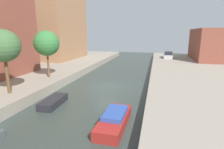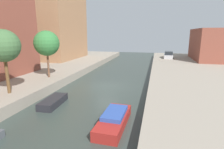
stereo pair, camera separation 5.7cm
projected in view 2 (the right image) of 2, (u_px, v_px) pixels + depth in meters
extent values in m
plane|color=#333D38|center=(107.00, 86.00, 21.77)|extent=(84.00, 84.00, 0.00)
cube|color=gray|center=(3.00, 76.00, 25.18)|extent=(20.00, 64.00, 1.00)
cube|color=#9E704C|center=(52.00, 0.00, 37.21)|extent=(10.00, 12.96, 24.04)
cube|color=brown|center=(221.00, 45.00, 36.06)|extent=(10.00, 12.25, 6.22)
cylinder|color=brown|center=(7.00, 75.00, 15.89)|extent=(0.28, 0.28, 3.24)
sphere|color=#3E6438|center=(3.00, 46.00, 15.32)|extent=(2.78, 2.78, 2.78)
cylinder|color=brown|center=(48.00, 65.00, 21.86)|extent=(0.23, 0.23, 3.07)
sphere|color=#337338|center=(47.00, 43.00, 21.29)|extent=(2.97, 2.97, 2.97)
cube|color=#B7B7BC|center=(168.00, 56.00, 39.77)|extent=(1.98, 4.53, 0.78)
cube|color=#1E2328|center=(169.00, 53.00, 39.28)|extent=(1.69, 2.51, 0.70)
cube|color=#232328|center=(53.00, 102.00, 16.05)|extent=(1.51, 3.38, 0.62)
cube|color=maroon|center=(114.00, 121.00, 12.40)|extent=(1.73, 4.64, 0.69)
cube|color=#2D4C9E|center=(115.00, 113.00, 12.55)|extent=(1.43, 2.56, 0.27)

